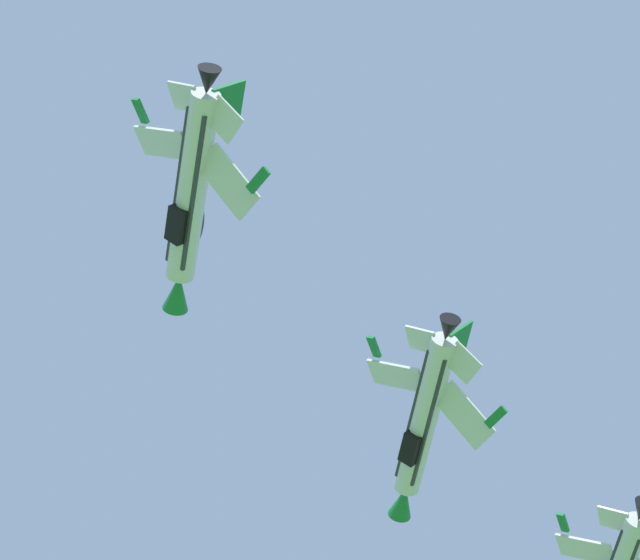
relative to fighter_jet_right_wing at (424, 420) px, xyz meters
name	(u,v)px	position (x,y,z in m)	size (l,w,h in m)	color
fighter_jet_right_wing	(424,420)	(0.00, 0.00, 0.00)	(10.08, 14.67, 6.30)	silver
fighter_jet_left_outer	(192,192)	(-7.76, -20.67, -1.02)	(9.92, 14.67, 6.75)	silver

